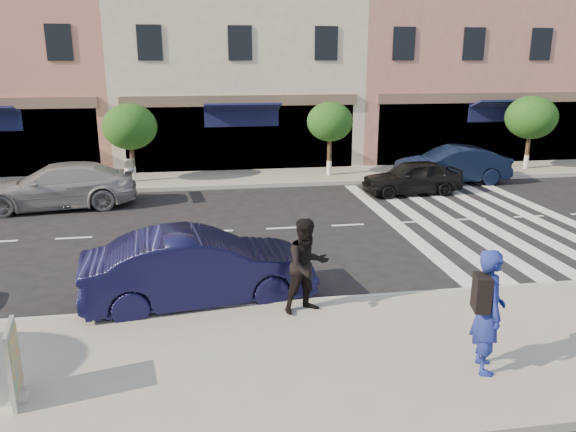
% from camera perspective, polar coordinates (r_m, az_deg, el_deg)
% --- Properties ---
extents(ground, '(120.00, 120.00, 0.00)m').
position_cam_1_polar(ground, '(13.08, 2.16, -6.33)').
color(ground, black).
rests_on(ground, ground).
extents(sidewalk_near, '(60.00, 4.50, 0.15)m').
position_cam_1_polar(sidewalk_near, '(9.77, 6.59, -14.11)').
color(sidewalk_near, gray).
rests_on(sidewalk_near, ground).
extents(sidewalk_far, '(60.00, 3.00, 0.15)m').
position_cam_1_polar(sidewalk_far, '(23.51, -3.09, 3.89)').
color(sidewalk_far, gray).
rests_on(sidewalk_far, ground).
extents(building_west_mid, '(10.00, 9.00, 14.00)m').
position_cam_1_polar(building_west_mid, '(30.19, -27.12, 18.13)').
color(building_west_mid, tan).
rests_on(building_west_mid, ground).
extents(building_centre, '(11.00, 9.00, 11.00)m').
position_cam_1_polar(building_centre, '(28.94, -5.63, 16.89)').
color(building_centre, beige).
rests_on(building_centre, ground).
extents(building_east_mid, '(13.00, 9.00, 13.00)m').
position_cam_1_polar(building_east_mid, '(32.09, 17.40, 17.96)').
color(building_east_mid, tan).
rests_on(building_east_mid, ground).
extents(street_tree_wb, '(2.10, 2.10, 3.06)m').
position_cam_1_polar(street_tree_wb, '(22.97, -15.77, 8.69)').
color(street_tree_wb, '#473323').
rests_on(street_tree_wb, sidewalk_far).
extents(street_tree_c, '(1.90, 1.90, 3.04)m').
position_cam_1_polar(street_tree_c, '(23.45, 4.29, 9.49)').
color(street_tree_c, '#473323').
rests_on(street_tree_c, sidewalk_far).
extents(street_tree_ea, '(2.20, 2.20, 3.19)m').
position_cam_1_polar(street_tree_ea, '(26.99, 23.48, 9.15)').
color(street_tree_ea, '#473323').
rests_on(street_tree_ea, sidewalk_far).
extents(photographer, '(0.65, 0.83, 2.00)m').
position_cam_1_polar(photographer, '(9.33, 19.71, -9.07)').
color(photographer, navy).
rests_on(photographer, sidewalk_near).
extents(walker, '(1.09, 0.96, 1.87)m').
position_cam_1_polar(walker, '(10.78, 1.95, -5.10)').
color(walker, black).
rests_on(walker, sidewalk_near).
extents(poster_board, '(0.31, 0.77, 1.17)m').
position_cam_1_polar(poster_board, '(9.13, -26.06, -13.40)').
color(poster_board, beige).
rests_on(poster_board, sidewalk_near).
extents(car_near_mid, '(4.86, 2.25, 1.54)m').
position_cam_1_polar(car_near_mid, '(11.70, -9.03, -5.20)').
color(car_near_mid, black).
rests_on(car_near_mid, ground).
extents(car_far_left, '(5.33, 2.62, 1.49)m').
position_cam_1_polar(car_far_left, '(20.47, -22.35, 2.83)').
color(car_far_left, gray).
rests_on(car_far_left, ground).
extents(car_far_mid, '(3.80, 1.73, 1.26)m').
position_cam_1_polar(car_far_mid, '(21.42, 12.49, 3.88)').
color(car_far_mid, black).
rests_on(car_far_mid, ground).
extents(car_far_right, '(4.53, 1.62, 1.49)m').
position_cam_1_polar(car_far_right, '(23.64, 16.29, 5.00)').
color(car_far_right, black).
rests_on(car_far_right, ground).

